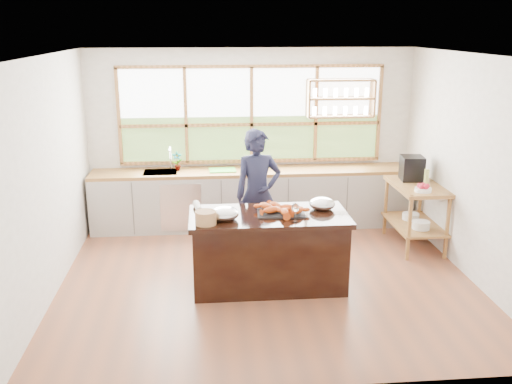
{
  "coord_description": "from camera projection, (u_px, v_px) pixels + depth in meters",
  "views": [
    {
      "loc": [
        -0.72,
        -6.45,
        3.01
      ],
      "look_at": [
        -0.12,
        0.15,
        1.07
      ],
      "focal_mm": 40.0,
      "sensor_mm": 36.0,
      "label": 1
    }
  ],
  "objects": [
    {
      "name": "island",
      "position": [
        269.0,
        250.0,
        6.76
      ],
      "size": [
        1.85,
        0.9,
        0.9
      ],
      "color": "black",
      "rests_on": "ground_plane"
    },
    {
      "name": "espresso_machine",
      "position": [
        412.0,
        168.0,
        8.06
      ],
      "size": [
        0.34,
        0.35,
        0.34
      ],
      "primitive_type": "cube",
      "rotation": [
        0.0,
        0.0,
        -0.11
      ],
      "color": "black",
      "rests_on": "right_shelf_unit"
    },
    {
      "name": "right_shelf_unit",
      "position": [
        416.0,
        205.0,
        7.95
      ],
      "size": [
        0.62,
        1.1,
        0.9
      ],
      "color": "#A47130",
      "rests_on": "ground_plane"
    },
    {
      "name": "potted_plant",
      "position": [
        177.0,
        161.0,
        8.59
      ],
      "size": [
        0.17,
        0.13,
        0.29
      ],
      "primitive_type": "imported",
      "rotation": [
        0.0,
        0.0,
        0.22
      ],
      "color": "slate",
      "rests_on": "back_counter"
    },
    {
      "name": "parchment_roll",
      "position": [
        198.0,
        207.0,
        6.78
      ],
      "size": [
        0.13,
        0.31,
        0.08
      ],
      "primitive_type": "cylinder",
      "rotation": [
        1.57,
        0.0,
        0.16
      ],
      "color": "silver",
      "rests_on": "island"
    },
    {
      "name": "mixing_bowl_left",
      "position": [
        225.0,
        214.0,
        6.44
      ],
      "size": [
        0.33,
        0.33,
        0.16
      ],
      "primitive_type": "ellipsoid",
      "color": "silver",
      "rests_on": "island"
    },
    {
      "name": "wine_bottle",
      "position": [
        426.0,
        179.0,
        7.67
      ],
      "size": [
        0.07,
        0.07,
        0.26
      ],
      "primitive_type": "cylinder",
      "rotation": [
        0.0,
        0.0,
        -0.16
      ],
      "color": "#ADBA58",
      "rests_on": "right_shelf_unit"
    },
    {
      "name": "wicker_basket",
      "position": [
        206.0,
        218.0,
        6.28
      ],
      "size": [
        0.24,
        0.24,
        0.15
      ],
      "primitive_type": "cylinder",
      "color": "#B4774C",
      "rests_on": "island"
    },
    {
      "name": "room_shell",
      "position": [
        265.0,
        131.0,
        7.08
      ],
      "size": [
        5.02,
        4.52,
        2.71
      ],
      "color": "silver",
      "rests_on": "ground_plane"
    },
    {
      "name": "cutting_board",
      "position": [
        222.0,
        170.0,
        8.64
      ],
      "size": [
        0.41,
        0.32,
        0.01
      ],
      "primitive_type": "cube",
      "rotation": [
        0.0,
        0.0,
        0.04
      ],
      "color": "green",
      "rests_on": "back_counter"
    },
    {
      "name": "lobster_pile",
      "position": [
        280.0,
        209.0,
        6.64
      ],
      "size": [
        0.55,
        0.48,
        0.08
      ],
      "color": "#C74D1E",
      "rests_on": "slate_board"
    },
    {
      "name": "wine_glass",
      "position": [
        295.0,
        208.0,
        6.34
      ],
      "size": [
        0.08,
        0.08,
        0.22
      ],
      "color": "white",
      "rests_on": "island"
    },
    {
      "name": "cook",
      "position": [
        258.0,
        194.0,
        7.54
      ],
      "size": [
        0.7,
        0.53,
        1.73
      ],
      "primitive_type": "imported",
      "rotation": [
        0.0,
        0.0,
        0.2
      ],
      "color": "#1A1C34",
      "rests_on": "ground_plane"
    },
    {
      "name": "fruit_bowl",
      "position": [
        423.0,
        188.0,
        7.53
      ],
      "size": [
        0.22,
        0.22,
        0.11
      ],
      "color": "white",
      "rests_on": "right_shelf_unit"
    },
    {
      "name": "ground_plane",
      "position": [
        267.0,
        278.0,
        7.08
      ],
      "size": [
        5.0,
        5.0,
        0.0
      ],
      "primitive_type": "plane",
      "color": "brown"
    },
    {
      "name": "mixing_bowl_right",
      "position": [
        322.0,
        204.0,
        6.8
      ],
      "size": [
        0.31,
        0.31,
        0.15
      ],
      "primitive_type": "ellipsoid",
      "color": "silver",
      "rests_on": "island"
    },
    {
      "name": "back_counter",
      "position": [
        252.0,
        198.0,
        8.8
      ],
      "size": [
        4.9,
        0.63,
        0.9
      ],
      "color": "#A7A49E",
      "rests_on": "ground_plane"
    },
    {
      "name": "slate_board",
      "position": [
        281.0,
        213.0,
        6.66
      ],
      "size": [
        0.58,
        0.44,
        0.02
      ],
      "primitive_type": "cube",
      "rotation": [
        0.0,
        0.0,
        -0.07
      ],
      "color": "black",
      "rests_on": "island"
    }
  ]
}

